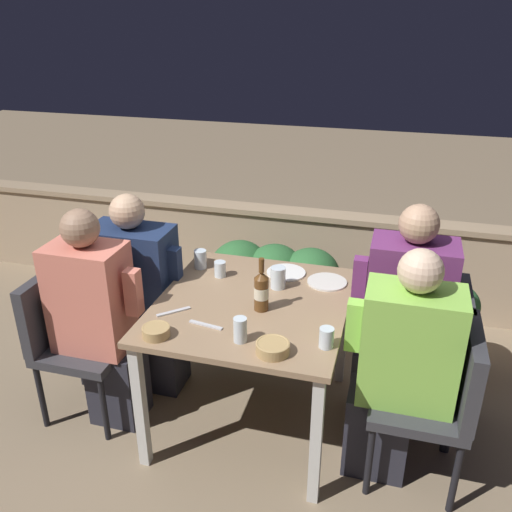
% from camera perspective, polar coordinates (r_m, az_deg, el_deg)
% --- Properties ---
extents(ground_plane, '(16.00, 16.00, 0.00)m').
position_cam_1_polar(ground_plane, '(3.15, -0.39, -16.50)').
color(ground_plane, '#847056').
extents(parapet_wall, '(9.00, 0.18, 0.72)m').
position_cam_1_polar(parapet_wall, '(4.12, 4.96, 0.08)').
color(parapet_wall, tan).
rests_on(parapet_wall, ground_plane).
extents(dining_table, '(0.95, 1.02, 0.73)m').
position_cam_1_polar(dining_table, '(2.77, -0.43, -6.41)').
color(dining_table, '#937556').
rests_on(dining_table, ground_plane).
extents(planter_hedge, '(0.89, 0.47, 0.64)m').
position_cam_1_polar(planter_hedge, '(3.69, 1.86, -3.07)').
color(planter_hedge, brown).
rests_on(planter_hedge, ground_plane).
extents(chair_left_near, '(0.44, 0.43, 0.83)m').
position_cam_1_polar(chair_left_near, '(3.08, -19.11, -7.47)').
color(chair_left_near, '#333338').
rests_on(chair_left_near, ground_plane).
extents(person_coral_top, '(0.48, 0.26, 1.21)m').
position_cam_1_polar(person_coral_top, '(2.93, -16.21, -6.45)').
color(person_coral_top, '#282833').
rests_on(person_coral_top, ground_plane).
extents(chair_left_far, '(0.44, 0.43, 0.83)m').
position_cam_1_polar(chair_left_far, '(3.28, -14.91, -4.86)').
color(chair_left_far, '#333338').
rests_on(chair_left_far, ground_plane).
extents(person_navy_jumper, '(0.51, 0.26, 1.19)m').
position_cam_1_polar(person_navy_jumper, '(3.15, -11.98, -4.06)').
color(person_navy_jumper, '#282833').
rests_on(person_navy_jumper, ground_plane).
extents(chair_right_near, '(0.44, 0.43, 0.83)m').
position_cam_1_polar(chair_right_near, '(2.65, 18.92, -13.34)').
color(chair_right_near, '#333338').
rests_on(chair_right_near, ground_plane).
extents(person_green_blouse, '(0.50, 0.26, 1.19)m').
position_cam_1_polar(person_green_blouse, '(2.58, 14.80, -11.40)').
color(person_green_blouse, '#282833').
rests_on(person_green_blouse, ground_plane).
extents(chair_right_far, '(0.44, 0.43, 0.83)m').
position_cam_1_polar(chair_right_far, '(2.95, 18.39, -8.91)').
color(chair_right_far, '#333338').
rests_on(chair_right_far, ground_plane).
extents(person_purple_stripe, '(0.49, 0.26, 1.25)m').
position_cam_1_polar(person_purple_stripe, '(2.88, 14.88, -6.52)').
color(person_purple_stripe, '#282833').
rests_on(person_purple_stripe, ground_plane).
extents(beer_bottle, '(0.07, 0.07, 0.27)m').
position_cam_1_polar(beer_bottle, '(2.61, 0.57, -3.65)').
color(beer_bottle, brown).
rests_on(beer_bottle, dining_table).
extents(plate_0, '(0.22, 0.22, 0.01)m').
position_cam_1_polar(plate_0, '(3.01, 3.18, -1.75)').
color(plate_0, white).
rests_on(plate_0, dining_table).
extents(plate_1, '(0.21, 0.21, 0.01)m').
position_cam_1_polar(plate_1, '(2.93, 7.49, -2.73)').
color(plate_1, silver).
rests_on(plate_1, dining_table).
extents(bowl_0, '(0.15, 0.15, 0.05)m').
position_cam_1_polar(bowl_0, '(2.34, 1.77, -9.57)').
color(bowl_0, tan).
rests_on(bowl_0, dining_table).
extents(bowl_1, '(0.13, 0.13, 0.05)m').
position_cam_1_polar(bowl_1, '(2.49, -10.48, -7.76)').
color(bowl_1, tan).
rests_on(bowl_1, dining_table).
extents(glass_cup_0, '(0.06, 0.06, 0.09)m').
position_cam_1_polar(glass_cup_0, '(2.39, 7.43, -8.53)').
color(glass_cup_0, silver).
rests_on(glass_cup_0, dining_table).
extents(glass_cup_1, '(0.08, 0.08, 0.12)m').
position_cam_1_polar(glass_cup_1, '(2.84, 2.33, -2.29)').
color(glass_cup_1, silver).
rests_on(glass_cup_1, dining_table).
extents(glass_cup_2, '(0.07, 0.07, 0.11)m').
position_cam_1_polar(glass_cup_2, '(3.07, -5.88, -0.33)').
color(glass_cup_2, silver).
rests_on(glass_cup_2, dining_table).
extents(glass_cup_3, '(0.06, 0.06, 0.12)m').
position_cam_1_polar(glass_cup_3, '(2.40, -1.67, -7.77)').
color(glass_cup_3, silver).
rests_on(glass_cup_3, dining_table).
extents(glass_cup_4, '(0.06, 0.06, 0.09)m').
position_cam_1_polar(glass_cup_4, '(2.97, -3.80, -1.38)').
color(glass_cup_4, silver).
rests_on(glass_cup_4, dining_table).
extents(fork_0, '(0.14, 0.13, 0.01)m').
position_cam_1_polar(fork_0, '(2.67, -8.67, -5.82)').
color(fork_0, silver).
rests_on(fork_0, dining_table).
extents(fork_1, '(0.17, 0.05, 0.01)m').
position_cam_1_polar(fork_1, '(2.54, -5.31, -7.24)').
color(fork_1, silver).
rests_on(fork_1, dining_table).
extents(potted_plant, '(0.29, 0.29, 0.62)m').
position_cam_1_polar(potted_plant, '(3.44, 19.93, -6.49)').
color(potted_plant, '#9E5638').
rests_on(potted_plant, ground_plane).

